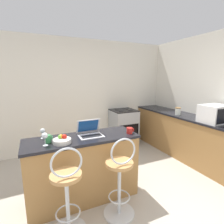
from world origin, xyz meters
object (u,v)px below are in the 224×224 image
microwave (215,114)px  storage_jar (178,111)px  mug_green (48,139)px  wine_glass_tall (43,131)px  laptop (90,131)px  fruit_bowl (62,140)px  wine_glass_short (45,136)px  bar_stool_near (67,193)px  bar_stool_far (120,179)px  mug_red (130,131)px  stove_range (123,128)px

microwave → storage_jar: (-0.12, 0.75, -0.08)m
mug_green → wine_glass_tall: size_ratio=0.72×
laptop → microwave: (2.26, -0.26, 0.10)m
fruit_bowl → wine_glass_tall: size_ratio=1.59×
microwave → laptop: bearing=173.4°
wine_glass_tall → wine_glass_short: bearing=-88.5°
microwave → wine_glass_tall: (-2.86, 0.40, -0.06)m
mug_green → fruit_bowl: fruit_bowl is taller
wine_glass_short → fruit_bowl: 0.21m
wine_glass_tall → bar_stool_near: bearing=-76.1°
bar_stool_far → wine_glass_tall: 1.18m
bar_stool_far → laptop: laptop is taller
bar_stool_near → mug_green: size_ratio=10.52×
mug_red → mug_green: 1.12m
bar_stool_far → mug_green: bearing=147.4°
wine_glass_short → wine_glass_tall: bearing=91.5°
microwave → wine_glass_short: 2.86m
mug_green → laptop: bearing=5.9°
bar_stool_near → microwave: (2.70, 0.29, 0.58)m
stove_range → mug_red: 1.92m
bar_stool_near → microwave: bearing=6.1°
bar_stool_far → fruit_bowl: bar_stool_far is taller
microwave → wine_glass_tall: 2.89m
mug_red → storage_jar: bearing=22.5°
wine_glass_short → microwave: bearing=-2.3°
bar_stool_near → storage_jar: 2.82m
laptop → microwave: 2.27m
bar_stool_near → mug_green: bearing=103.9°
mug_green → fruit_bowl: bearing=-28.5°
stove_range → storage_jar: (0.78, -1.01, 0.55)m
stove_range → bar_stool_far: bearing=-119.4°
bar_stool_near → mug_green: 0.69m
mug_red → bar_stool_far: bearing=-132.6°
mug_green → wine_glass_tall: bearing=103.9°
wine_glass_short → wine_glass_tall: wine_glass_short is taller
laptop → storage_jar: size_ratio=2.00×
stove_range → mug_green: 2.52m
bar_stool_near → storage_jar: bearing=22.0°
wine_glass_tall → stove_range: bearing=34.7°
fruit_bowl → wine_glass_tall: 0.35m
mug_green → wine_glass_tall: 0.21m
bar_stool_near → storage_jar: (2.58, 1.04, 0.51)m
bar_stool_far → mug_green: bar_stool_far is taller
laptop → microwave: size_ratio=0.68×
bar_stool_far → mug_red: (0.35, 0.38, 0.47)m
wine_glass_short → wine_glass_tall: (-0.01, 0.28, -0.02)m
microwave → mug_red: microwave is taller
stove_range → mug_red: mug_red is taller
bar_stool_near → wine_glass_short: size_ratio=6.53×
laptop → wine_glass_short: 0.62m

